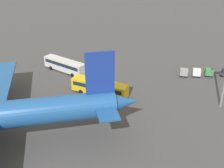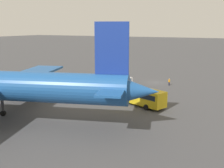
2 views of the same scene
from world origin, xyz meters
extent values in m
plane|color=#424244|center=(0.00, 0.00, 0.00)|extent=(600.00, 600.00, 0.00)
cone|color=#1E5193|center=(-8.51, 34.79, 5.86)|extent=(6.76, 5.54, 4.05)
cube|color=#1E5193|center=(16.98, 28.56, 5.29)|extent=(12.07, 22.68, 0.44)
cube|color=navy|center=(-4.94, 35.84, 11.71)|extent=(4.65, 1.68, 7.21)
cube|color=#1E5193|center=(-5.39, 35.70, 6.31)|extent=(6.49, 12.17, 0.28)
cylinder|color=#38383D|center=(17.42, 32.10, 3.83)|extent=(6.16, 3.98, 2.48)
cylinder|color=#38383D|center=(14.10, 38.38, 1.80)|extent=(0.50, 0.50, 3.60)
cylinder|color=black|center=(14.10, 38.38, 0.45)|extent=(1.00, 0.73, 0.90)
cube|color=silver|center=(7.58, 9.91, 1.86)|extent=(12.13, 8.88, 2.81)
cube|color=#192333|center=(7.58, 9.91, 2.35)|extent=(11.29, 8.38, 0.90)
cylinder|color=black|center=(11.64, 9.01, 0.50)|extent=(1.01, 0.78, 1.00)
cylinder|color=black|center=(10.20, 6.68, 0.50)|extent=(1.01, 0.78, 1.00)
cylinder|color=black|center=(4.97, 13.14, 0.50)|extent=(1.01, 0.78, 1.00)
cylinder|color=black|center=(3.53, 10.81, 0.50)|extent=(1.01, 0.78, 1.00)
cube|color=gold|center=(-2.99, 21.83, 1.87)|extent=(13.02, 7.27, 2.84)
cube|color=#192333|center=(-2.99, 21.83, 2.37)|extent=(12.07, 6.94, 0.91)
cylinder|color=black|center=(1.26, 21.79, 0.50)|extent=(1.04, 0.64, 1.00)
cylinder|color=black|center=(0.20, 19.02, 0.50)|extent=(1.04, 0.64, 1.00)
cylinder|color=black|center=(-6.18, 24.65, 0.50)|extent=(1.04, 0.64, 1.00)
cylinder|color=black|center=(-7.24, 21.88, 0.50)|extent=(1.04, 0.64, 1.00)
cylinder|color=#1E1E2D|center=(-4.19, 1.86, 0.42)|extent=(0.32, 0.32, 0.85)
cylinder|color=orange|center=(-4.19, 1.86, 1.18)|extent=(0.38, 0.38, 0.65)
sphere|color=tan|center=(-4.19, 1.86, 1.62)|extent=(0.24, 0.24, 0.24)
camera|label=1|loc=(-10.06, 76.23, 30.07)|focal=45.00mm
camera|label=2|loc=(-22.16, 70.40, 14.72)|focal=45.00mm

